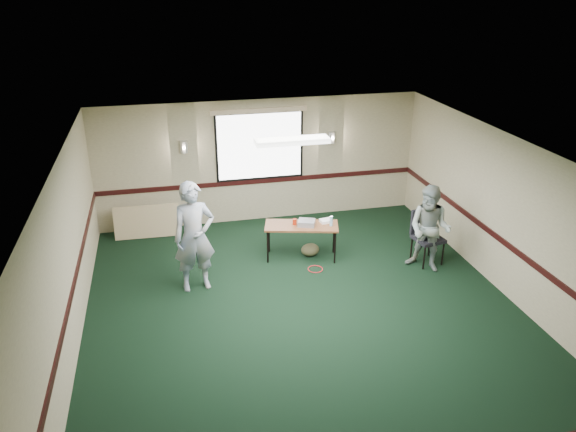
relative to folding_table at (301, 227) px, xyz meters
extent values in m
plane|color=black|center=(-0.42, -1.96, -0.64)|extent=(8.00, 8.00, 0.00)
plane|color=tan|center=(-0.42, 2.04, 0.71)|extent=(7.00, 0.00, 7.00)
plane|color=tan|center=(-0.42, -5.96, 0.71)|extent=(7.00, 0.00, 7.00)
plane|color=tan|center=(-3.92, -1.96, 0.71)|extent=(0.00, 8.00, 8.00)
plane|color=tan|center=(3.08, -1.96, 0.71)|extent=(0.00, 8.00, 8.00)
plane|color=silver|center=(-0.42, -1.96, 2.06)|extent=(8.00, 8.00, 0.00)
cube|color=black|center=(-0.42, 2.03, 0.26)|extent=(7.00, 0.03, 0.10)
cube|color=black|center=(-3.90, -1.96, 0.26)|extent=(0.03, 8.00, 0.10)
cube|color=black|center=(3.07, -1.96, 0.26)|extent=(0.03, 8.00, 0.10)
cube|color=black|center=(-0.42, 2.02, 1.06)|extent=(1.90, 0.01, 1.50)
cube|color=white|center=(-0.42, 2.01, 1.06)|extent=(1.80, 0.02, 1.40)
cube|color=beige|center=(-0.42, 2.01, 1.83)|extent=(2.05, 0.08, 0.10)
cylinder|color=silver|center=(-2.02, 1.98, 1.16)|extent=(0.16, 0.16, 0.25)
cylinder|color=silver|center=(1.18, 1.98, 1.16)|extent=(0.16, 0.16, 0.25)
cube|color=white|center=(-0.42, -0.96, 2.00)|extent=(1.20, 0.32, 0.08)
cube|color=#532C17|center=(0.00, 0.00, 0.03)|extent=(1.48, 0.89, 0.04)
cylinder|color=black|center=(-0.67, -0.05, -0.31)|extent=(0.03, 0.03, 0.66)
cylinder|color=black|center=(0.56, -0.38, -0.31)|extent=(0.03, 0.03, 0.66)
cylinder|color=black|center=(-0.56, 0.38, -0.31)|extent=(0.03, 0.03, 0.66)
cylinder|color=black|center=(0.67, 0.05, -0.31)|extent=(0.03, 0.03, 0.66)
cube|color=gray|center=(0.09, -0.04, 0.10)|extent=(0.39, 0.36, 0.10)
cube|color=white|center=(0.49, 0.02, 0.08)|extent=(0.24, 0.20, 0.06)
cylinder|color=#AB220B|center=(-0.12, 0.05, 0.11)|extent=(0.08, 0.08, 0.12)
cylinder|color=#87BFDD|center=(0.54, -0.16, 0.15)|extent=(0.06, 0.06, 0.19)
ellipsoid|color=#403E25|center=(0.19, 0.03, -0.52)|extent=(0.42, 0.35, 0.25)
torus|color=red|center=(0.14, -0.53, -0.64)|extent=(0.30, 0.30, 0.01)
cube|color=tan|center=(-2.90, 1.64, -0.30)|extent=(1.34, 0.24, 0.68)
cube|color=black|center=(2.28, -0.73, -0.15)|extent=(0.57, 0.57, 0.07)
cube|color=black|center=(2.24, -0.50, 0.13)|extent=(0.50, 0.14, 0.50)
cylinder|color=black|center=(2.11, -0.98, -0.41)|extent=(0.03, 0.03, 0.46)
cylinder|color=black|center=(2.53, -0.91, -0.41)|extent=(0.03, 0.03, 0.46)
cylinder|color=black|center=(2.04, -0.56, -0.41)|extent=(0.03, 0.03, 0.46)
cylinder|color=black|center=(2.46, -0.49, -0.41)|extent=(0.03, 0.03, 0.46)
imported|color=#446697|center=(-2.06, -0.67, 0.34)|extent=(0.77, 0.56, 1.96)
imported|color=#7BA3C0|center=(2.17, -0.96, 0.18)|extent=(1.00, 1.00, 1.64)
camera|label=1|loc=(-2.46, -9.41, 4.47)|focal=35.00mm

